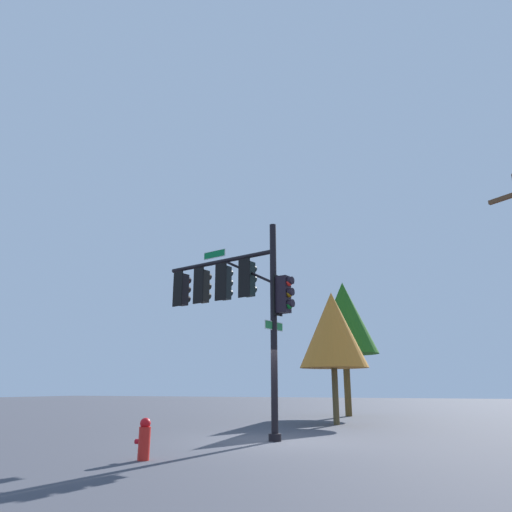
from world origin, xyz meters
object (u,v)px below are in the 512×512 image
tree_mid (333,330)px  tree_far (344,318)px  fire_hydrant (144,439)px  signal_pole_assembly (235,294)px

tree_mid → tree_far: 6.19m
fire_hydrant → tree_far: size_ratio=0.12×
fire_hydrant → tree_mid: size_ratio=0.15×
tree_mid → tree_far: size_ratio=0.76×
tree_mid → fire_hydrant: bearing=81.0°
fire_hydrant → tree_mid: 11.57m
tree_far → signal_pole_assembly: bearing=84.4°
signal_pole_assembly → tree_far: 12.27m
signal_pole_assembly → fire_hydrant: signal_pole_assembly is taller
tree_mid → signal_pole_assembly: bearing=73.7°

